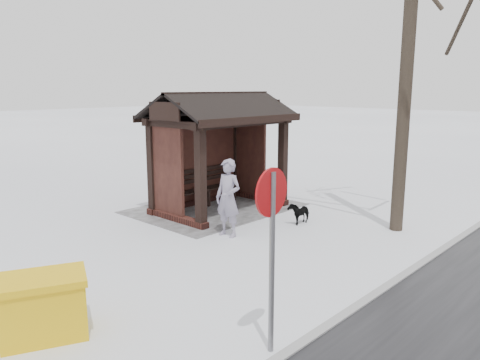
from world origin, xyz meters
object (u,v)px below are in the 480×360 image
Objects in this scene: dog at (299,212)px; grit_bin at (44,306)px; bus_shelter at (216,128)px; pedestrian at (228,198)px; road_sign at (271,221)px.

grit_bin reaches higher than dog.
pedestrian is (1.44, 1.87, -1.31)m from bus_shelter.
dog is 6.52m from grit_bin.
bus_shelter reaches higher than grit_bin.
pedestrian is at bearing -132.37° from road_sign.
bus_shelter is 2.79× the size of grit_bin.
grit_bin is 3.17m from road_sign.
pedestrian is 2.01m from dog.
bus_shelter is at bearing 136.56° from pedestrian.
pedestrian is 4.67m from road_sign.
grit_bin is 0.56× the size of road_sign.
bus_shelter is 5.75× the size of dog.
road_sign is (4.74, 3.01, 1.39)m from dog.
bus_shelter reaches higher than pedestrian.
road_sign is at bearing 151.43° from grit_bin.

